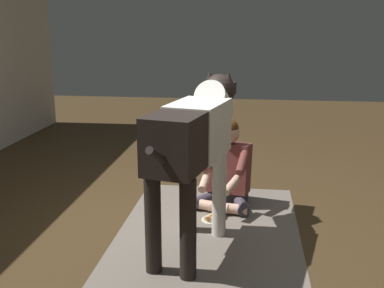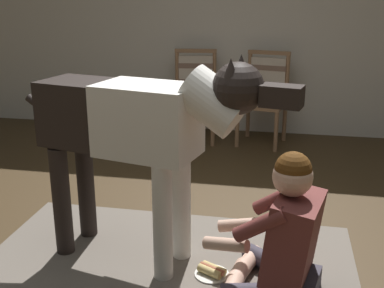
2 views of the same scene
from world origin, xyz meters
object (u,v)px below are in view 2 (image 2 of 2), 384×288
Objects in this scene: dining_chair_left_of_pair at (195,90)px; hot_dog_on_plate at (212,271)px; person_sitting_on_floor at (283,238)px; dining_chair_right_of_pair at (265,93)px; large_dog at (139,127)px.

dining_chair_left_of_pair reaches higher than hot_dog_on_plate.
person_sitting_on_floor is at bearing -12.90° from hot_dog_on_plate.
dining_chair_left_of_pair reaches higher than person_sitting_on_floor.
dining_chair_right_of_pair is 2.82m from person_sitting_on_floor.
dining_chair_left_of_pair is at bearing 93.52° from large_dog.
person_sitting_on_floor is 0.49× the size of large_dog.
large_dog is 0.95m from hot_dog_on_plate.
hot_dog_on_plate is (-0.15, -2.71, -0.52)m from dining_chair_right_of_pair.
dining_chair_left_of_pair and dining_chair_right_of_pair have the same top height.
hot_dog_on_plate is (0.45, -0.10, -0.83)m from large_dog.
dining_chair_right_of_pair is at bearing -0.07° from dining_chair_left_of_pair.
large_dog is at bearing -86.48° from dining_chair_left_of_pair.
dining_chair_right_of_pair is 1.18× the size of person_sitting_on_floor.
dining_chair_left_of_pair is 4.79× the size of hot_dog_on_plate.
hot_dog_on_plate is (0.61, -2.71, -0.52)m from dining_chair_left_of_pair.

